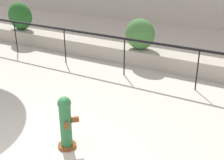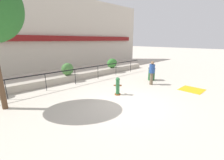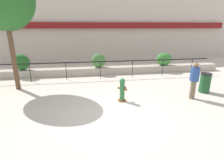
# 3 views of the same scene
# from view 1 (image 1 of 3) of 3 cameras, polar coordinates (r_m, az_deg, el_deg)

# --- Properties ---
(planter_wall_low) EXTENTS (18.00, 0.70, 0.50)m
(planter_wall_low) POSITION_cam_1_polar(r_m,az_deg,el_deg) (10.17, 5.03, 4.36)
(planter_wall_low) COLOR #ADA393
(planter_wall_low) RESTS_ON ground
(fence_railing_segment) EXTENTS (15.00, 0.05, 1.15)m
(fence_railing_segment) POSITION_cam_1_polar(r_m,az_deg,el_deg) (8.99, 2.30, 6.94)
(fence_railing_segment) COLOR black
(fence_railing_segment) RESTS_ON ground
(hedge_bush_0) EXTENTS (1.05, 0.69, 1.06)m
(hedge_bush_0) POSITION_cam_1_polar(r_m,az_deg,el_deg) (12.79, -16.46, 11.17)
(hedge_bush_0) COLOR #235B23
(hedge_bush_0) RESTS_ON planter_wall_low
(hedge_bush_1) EXTENTS (0.97, 0.70, 0.97)m
(hedge_bush_1) POSITION_cam_1_polar(r_m,az_deg,el_deg) (9.96, 5.15, 8.37)
(hedge_bush_1) COLOR #427538
(hedge_bush_1) RESTS_ON planter_wall_low
(fire_hydrant) EXTENTS (0.50, 0.50, 1.08)m
(fire_hydrant) POSITION_cam_1_polar(r_m,az_deg,el_deg) (5.94, -8.44, -7.66)
(fire_hydrant) COLOR brown
(fire_hydrant) RESTS_ON ground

